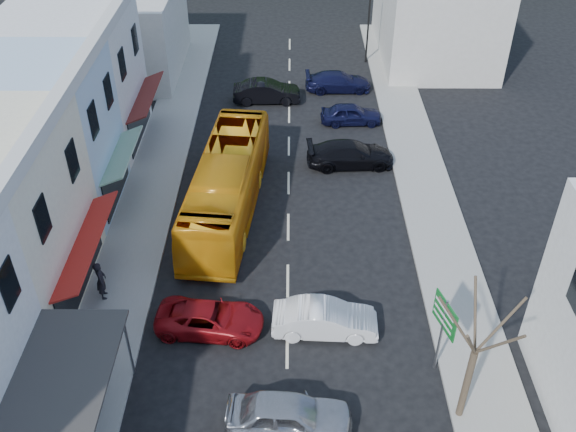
% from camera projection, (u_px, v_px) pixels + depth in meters
% --- Properties ---
extents(ground, '(120.00, 120.00, 0.00)m').
position_uv_depth(ground, '(287.00, 347.00, 26.11)').
color(ground, black).
rests_on(ground, ground).
extents(sidewalk_left, '(3.00, 52.00, 0.15)m').
position_uv_depth(sidewalk_left, '(148.00, 202.00, 34.09)').
color(sidewalk_left, gray).
rests_on(sidewalk_left, ground).
extents(sidewalk_right, '(3.00, 52.00, 0.15)m').
position_uv_depth(sidewalk_right, '(429.00, 203.00, 34.03)').
color(sidewalk_right, gray).
rests_on(sidewalk_right, ground).
extents(shopfront_row, '(8.25, 30.00, 8.00)m').
position_uv_depth(shopfront_row, '(0.00, 196.00, 27.76)').
color(shopfront_row, beige).
rests_on(shopfront_row, ground).
extents(distant_block_left, '(8.00, 10.00, 6.00)m').
position_uv_depth(distant_block_left, '(122.00, 31.00, 45.94)').
color(distant_block_left, '#B7B2A8').
rests_on(distant_block_left, ground).
extents(distant_block_right, '(8.00, 12.00, 7.00)m').
position_uv_depth(distant_block_right, '(437.00, 10.00, 47.94)').
color(distant_block_right, '#B7B2A8').
rests_on(distant_block_right, ground).
extents(bus, '(3.65, 11.79, 3.10)m').
position_uv_depth(bus, '(227.00, 186.00, 32.70)').
color(bus, orange).
rests_on(bus, ground).
extents(car_silver, '(4.49, 2.03, 1.40)m').
position_uv_depth(car_silver, '(289.00, 416.00, 22.65)').
color(car_silver, '#A3A3A7').
rests_on(car_silver, ground).
extents(car_white, '(4.47, 1.97, 1.40)m').
position_uv_depth(car_white, '(325.00, 320.00, 26.40)').
color(car_white, silver).
rests_on(car_white, ground).
extents(car_red, '(4.77, 2.34, 1.40)m').
position_uv_depth(car_red, '(210.00, 317.00, 26.50)').
color(car_red, maroon).
rests_on(car_red, ground).
extents(car_black_near, '(4.61, 2.14, 1.40)m').
position_uv_depth(car_black_near, '(350.00, 154.00, 36.79)').
color(car_black_near, black).
rests_on(car_black_near, ground).
extents(car_navy_mid, '(4.47, 1.97, 1.40)m').
position_uv_depth(car_navy_mid, '(351.00, 113.00, 40.78)').
color(car_navy_mid, black).
rests_on(car_navy_mid, ground).
extents(car_black_far, '(4.46, 1.96, 1.40)m').
position_uv_depth(car_black_far, '(267.00, 92.00, 43.18)').
color(car_black_far, black).
rests_on(car_black_far, ground).
extents(car_navy_far, '(4.57, 2.02, 1.40)m').
position_uv_depth(car_navy_far, '(338.00, 81.00, 44.58)').
color(car_navy_far, black).
rests_on(car_navy_far, ground).
extents(pedestrian_left, '(0.53, 0.68, 1.70)m').
position_uv_depth(pedestrian_left, '(101.00, 282.00, 27.78)').
color(pedestrian_left, black).
rests_on(pedestrian_left, sidewalk_left).
extents(direction_sign, '(1.06, 1.74, 3.64)m').
position_uv_depth(direction_sign, '(441.00, 336.00, 24.20)').
color(direction_sign, '#0D5D1D').
rests_on(direction_sign, ground).
extents(street_tree, '(2.43, 2.43, 6.93)m').
position_uv_depth(street_tree, '(475.00, 352.00, 21.42)').
color(street_tree, '#33291E').
rests_on(street_tree, ground).
extents(traffic_signal, '(0.84, 1.25, 5.54)m').
position_uv_depth(traffic_signal, '(368.00, 26.00, 47.23)').
color(traffic_signal, black).
rests_on(traffic_signal, ground).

